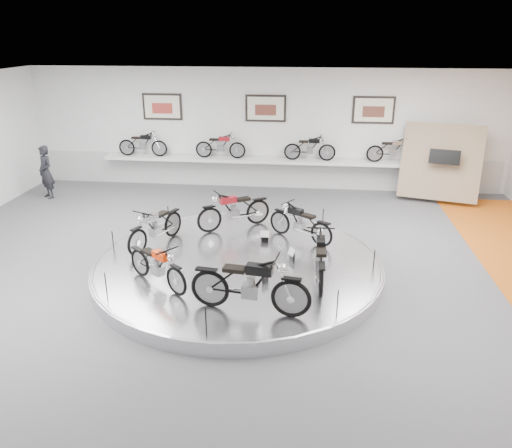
# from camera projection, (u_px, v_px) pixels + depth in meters

# --- Properties ---
(floor) EXTENTS (16.00, 16.00, 0.00)m
(floor) POSITION_uv_depth(u_px,v_px,m) (236.00, 279.00, 10.97)
(floor) COLOR #555658
(floor) RESTS_ON ground
(ceiling) EXTENTS (16.00, 16.00, 0.00)m
(ceiling) POSITION_uv_depth(u_px,v_px,m) (233.00, 92.00, 9.52)
(ceiling) COLOR white
(ceiling) RESTS_ON wall_back
(wall_back) EXTENTS (16.00, 0.00, 16.00)m
(wall_back) POSITION_uv_depth(u_px,v_px,m) (266.00, 129.00, 16.73)
(wall_back) COLOR white
(wall_back) RESTS_ON floor
(dado_band) EXTENTS (15.68, 0.04, 1.10)m
(dado_band) POSITION_uv_depth(u_px,v_px,m) (265.00, 171.00, 17.24)
(dado_band) COLOR #BCBCBA
(dado_band) RESTS_ON floor
(display_platform) EXTENTS (6.40, 6.40, 0.30)m
(display_platform) POSITION_uv_depth(u_px,v_px,m) (238.00, 266.00, 11.19)
(display_platform) COLOR silver
(display_platform) RESTS_ON floor
(platform_rim) EXTENTS (6.40, 6.40, 0.10)m
(platform_rim) POSITION_uv_depth(u_px,v_px,m) (238.00, 262.00, 11.15)
(platform_rim) COLOR #B2B2BA
(platform_rim) RESTS_ON display_platform
(shelf) EXTENTS (11.00, 0.55, 0.10)m
(shelf) POSITION_uv_depth(u_px,v_px,m) (265.00, 161.00, 16.81)
(shelf) COLOR silver
(shelf) RESTS_ON wall_back
(poster_left) EXTENTS (1.35, 0.06, 0.88)m
(poster_left) POSITION_uv_depth(u_px,v_px,m) (162.00, 107.00, 16.79)
(poster_left) COLOR silver
(poster_left) RESTS_ON wall_back
(poster_center) EXTENTS (1.35, 0.06, 0.88)m
(poster_center) POSITION_uv_depth(u_px,v_px,m) (266.00, 108.00, 16.44)
(poster_center) COLOR silver
(poster_center) RESTS_ON wall_back
(poster_right) EXTENTS (1.35, 0.06, 0.88)m
(poster_right) POSITION_uv_depth(u_px,v_px,m) (374.00, 110.00, 16.08)
(poster_right) COLOR silver
(poster_right) RESTS_ON wall_back
(display_panel) EXTENTS (2.56, 1.52, 2.30)m
(display_panel) POSITION_uv_depth(u_px,v_px,m) (441.00, 162.00, 15.60)
(display_panel) COLOR #957861
(display_panel) RESTS_ON floor
(shelf_bike_a) EXTENTS (1.22, 0.43, 0.73)m
(shelf_bike_a) POSITION_uv_depth(u_px,v_px,m) (143.00, 146.00, 17.09)
(shelf_bike_a) COLOR black
(shelf_bike_a) RESTS_ON shelf
(shelf_bike_b) EXTENTS (1.22, 0.43, 0.73)m
(shelf_bike_b) POSITION_uv_depth(u_px,v_px,m) (220.00, 147.00, 16.81)
(shelf_bike_b) COLOR maroon
(shelf_bike_b) RESTS_ON shelf
(shelf_bike_c) EXTENTS (1.22, 0.43, 0.73)m
(shelf_bike_c) POSITION_uv_depth(u_px,v_px,m) (310.00, 150.00, 16.51)
(shelf_bike_c) COLOR black
(shelf_bike_c) RESTS_ON shelf
(shelf_bike_d) EXTENTS (1.22, 0.43, 0.73)m
(shelf_bike_d) POSITION_uv_depth(u_px,v_px,m) (393.00, 152.00, 16.24)
(shelf_bike_d) COLOR #A2A3A7
(shelf_bike_d) RESTS_ON shelf
(bike_a) EXTENTS (1.60, 1.32, 0.91)m
(bike_a) POSITION_uv_depth(u_px,v_px,m) (300.00, 222.00, 12.07)
(bike_a) COLOR black
(bike_a) RESTS_ON display_platform
(bike_b) EXTENTS (1.78, 1.44, 1.01)m
(bike_b) POSITION_uv_depth(u_px,v_px,m) (234.00, 210.00, 12.79)
(bike_b) COLOR maroon
(bike_b) RESTS_ON display_platform
(bike_c) EXTENTS (1.16, 1.75, 0.97)m
(bike_c) POSITION_uv_depth(u_px,v_px,m) (155.00, 226.00, 11.75)
(bike_c) COLOR #A2A3A7
(bike_c) RESTS_ON display_platform
(bike_d) EXTENTS (1.54, 1.34, 0.90)m
(bike_d) POSITION_uv_depth(u_px,v_px,m) (157.00, 265.00, 9.90)
(bike_d) COLOR red
(bike_d) RESTS_ON display_platform
(bike_e) EXTENTS (1.98, 0.93, 1.12)m
(bike_e) POSITION_uv_depth(u_px,v_px,m) (250.00, 284.00, 8.91)
(bike_e) COLOR black
(bike_e) RESTS_ON display_platform
(bike_f) EXTENTS (0.63, 1.71, 1.00)m
(bike_f) POSITION_uv_depth(u_px,v_px,m) (320.00, 258.00, 10.09)
(bike_f) COLOR black
(bike_f) RESTS_ON display_platform
(visitor) EXTENTS (0.74, 0.70, 1.71)m
(visitor) POSITION_uv_depth(u_px,v_px,m) (46.00, 172.00, 16.00)
(visitor) COLOR black
(visitor) RESTS_ON floor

